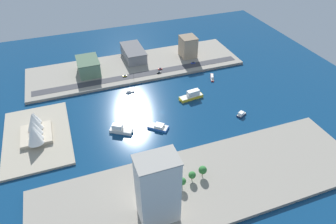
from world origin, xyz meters
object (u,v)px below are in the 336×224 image
at_px(ferry_white_commuter, 120,129).
at_px(opera_landmark, 35,129).
at_px(hatchback_blue, 193,63).
at_px(apartment_midrise_tan, 188,47).
at_px(pickup_red, 160,69).
at_px(sailboat_small_white, 130,92).
at_px(ferry_yellow_fast, 192,95).
at_px(patrol_launch_navy, 241,114).
at_px(catamaran_blue, 158,127).
at_px(warehouse_low_gray, 133,53).
at_px(hotel_broad_white, 158,190).
at_px(tugboat_red, 212,77).
at_px(taxi_yellow_cab, 125,76).
at_px(terminal_long_green, 88,66).
at_px(suv_black, 159,72).
at_px(traffic_light_waterfront, 133,76).

bearing_deg(ferry_white_commuter, opera_landmark, 76.86).
bearing_deg(hatchback_blue, apartment_midrise_tan, -4.54).
bearing_deg(ferry_white_commuter, pickup_red, -37.16).
distance_m(sailboat_small_white, ferry_yellow_fast, 63.19).
xyz_separation_m(sailboat_small_white, pickup_red, (29.66, -42.87, 2.83)).
xyz_separation_m(patrol_launch_navy, pickup_red, (102.26, 43.78, 2.13)).
relative_size(catamaran_blue, hatchback_blue, 3.58).
bearing_deg(warehouse_low_gray, hotel_broad_white, 169.16).
bearing_deg(pickup_red, tugboat_red, -124.29).
relative_size(catamaran_blue, taxi_yellow_cab, 3.95).
relative_size(hotel_broad_white, terminal_long_green, 1.59).
bearing_deg(ferry_yellow_fast, taxi_yellow_cab, 42.13).
xyz_separation_m(taxi_yellow_cab, suv_black, (-5.44, -37.32, -0.01)).
relative_size(catamaran_blue, warehouse_low_gray, 0.42).
xyz_separation_m(traffic_light_waterfront, opera_landmark, (-60.78, 99.59, 2.81)).
height_order(hotel_broad_white, terminal_long_green, hotel_broad_white).
xyz_separation_m(catamaran_blue, hotel_broad_white, (-84.91, 28.39, 26.54)).
bearing_deg(hotel_broad_white, opera_landmark, 33.52).
distance_m(hotel_broad_white, traffic_light_waterfront, 171.73).
height_order(sailboat_small_white, terminal_long_green, terminal_long_green).
relative_size(tugboat_red, hotel_broad_white, 0.32).
bearing_deg(apartment_midrise_tan, patrol_launch_navy, -179.26).
bearing_deg(patrol_launch_navy, taxi_yellow_cab, 40.20).
bearing_deg(sailboat_small_white, pickup_red, -55.32).
bearing_deg(hatchback_blue, tugboat_red, -166.40).
relative_size(taxi_yellow_cab, suv_black, 0.99).
distance_m(ferry_yellow_fast, opera_landmark, 145.65).
bearing_deg(hatchback_blue, ferry_yellow_fast, 154.95).
height_order(catamaran_blue, hatchback_blue, hatchback_blue).
bearing_deg(terminal_long_green, hatchback_blue, -99.75).
height_order(patrol_launch_navy, traffic_light_waterfront, traffic_light_waterfront).
distance_m(catamaran_blue, suv_black, 91.03).
xyz_separation_m(ferry_yellow_fast, terminal_long_green, (80.88, 87.96, 7.73)).
height_order(terminal_long_green, warehouse_low_gray, terminal_long_green).
height_order(pickup_red, hatchback_blue, hatchback_blue).
xyz_separation_m(catamaran_blue, ferry_yellow_fast, (32.57, -45.69, 1.60)).
bearing_deg(hotel_broad_white, traffic_light_waterfront, -9.64).
height_order(catamaran_blue, ferry_yellow_fast, ferry_yellow_fast).
relative_size(apartment_midrise_tan, opera_landmark, 0.59).
relative_size(ferry_white_commuter, hotel_broad_white, 0.41).
relative_size(hotel_broad_white, taxi_yellow_cab, 10.74).
height_order(sailboat_small_white, opera_landmark, opera_landmark).
bearing_deg(ferry_yellow_fast, catamaran_blue, 125.49).
bearing_deg(ferry_yellow_fast, sailboat_small_white, 60.58).
height_order(catamaran_blue, terminal_long_green, terminal_long_green).
height_order(tugboat_red, traffic_light_waterfront, traffic_light_waterfront).
distance_m(sailboat_small_white, tugboat_red, 91.60).
distance_m(sailboat_small_white, suv_black, 45.14).
height_order(patrol_launch_navy, pickup_red, pickup_red).
bearing_deg(apartment_midrise_tan, taxi_yellow_cab, 104.89).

